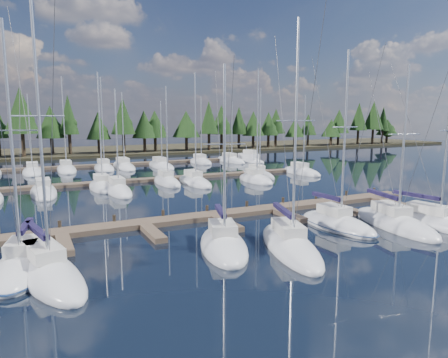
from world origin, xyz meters
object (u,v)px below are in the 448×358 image
front_sailboat_0 (47,272)px  front_sailboat_3 (290,245)px  front_sailboat_4 (337,224)px  front_sailboat_6 (433,223)px  main_dock (215,217)px  front_sailboat_5 (394,223)px  motor_yacht_right (249,160)px  front_sailboat_2 (223,245)px  front_sailboat_1 (23,266)px

front_sailboat_0 → front_sailboat_3: size_ratio=1.03×
front_sailboat_4 → front_sailboat_3: bearing=-156.7°
front_sailboat_0 → front_sailboat_6: front_sailboat_0 is taller
main_dock → front_sailboat_4: front_sailboat_4 is taller
front_sailboat_5 → motor_yacht_right: bearing=74.3°
front_sailboat_4 → main_dock: bearing=139.5°
front_sailboat_2 → front_sailboat_3: 4.32m
front_sailboat_2 → front_sailboat_5: size_ratio=0.95×
front_sailboat_1 → front_sailboat_2: front_sailboat_1 is taller
main_dock → motor_yacht_right: (24.68, 37.44, 0.23)m
main_dock → front_sailboat_1: 15.47m
main_dock → motor_yacht_right: bearing=56.6°
front_sailboat_1 → front_sailboat_6: 29.25m
front_sailboat_0 → motor_yacht_right: front_sailboat_0 is taller
front_sailboat_1 → front_sailboat_3: 15.92m
front_sailboat_0 → front_sailboat_2: 10.53m
main_dock → front_sailboat_3: 9.25m
front_sailboat_2 → front_sailboat_5: 14.59m
main_dock → front_sailboat_3: bearing=-83.1°
front_sailboat_2 → front_sailboat_6: bearing=-7.6°
front_sailboat_0 → front_sailboat_5: size_ratio=1.18×
main_dock → front_sailboat_2: bearing=-110.7°
front_sailboat_3 → front_sailboat_5: bearing=5.7°
main_dock → front_sailboat_5: front_sailboat_5 is taller
front_sailboat_3 → front_sailboat_4: bearing=23.3°
main_dock → front_sailboat_6: size_ratio=3.21×
front_sailboat_2 → front_sailboat_3: size_ratio=0.83×
front_sailboat_1 → front_sailboat_5: size_ratio=1.08×
front_sailboat_5 → motor_yacht_right: size_ratio=1.62×
front_sailboat_1 → front_sailboat_2: 11.79m
front_sailboat_2 → front_sailboat_5: front_sailboat_5 is taller
front_sailboat_2 → front_sailboat_0: bearing=179.7°
front_sailboat_3 → front_sailboat_4: 6.98m
front_sailboat_3 → front_sailboat_2: bearing=152.7°
front_sailboat_3 → front_sailboat_5: size_ratio=1.14×
front_sailboat_0 → front_sailboat_1: (-1.16, 1.51, -0.01)m
front_sailboat_4 → front_sailboat_5: size_ratio=1.07×
motor_yacht_right → front_sailboat_3: bearing=-116.8°
front_sailboat_0 → motor_yacht_right: bearing=49.6°
main_dock → front_sailboat_2: 7.70m
front_sailboat_1 → front_sailboat_0: bearing=-52.6°
main_dock → front_sailboat_3: size_ratio=2.92×
front_sailboat_6 → main_dock: bearing=146.9°
front_sailboat_1 → front_sailboat_5: front_sailboat_1 is taller
front_sailboat_4 → front_sailboat_6: size_ratio=1.03×
front_sailboat_4 → front_sailboat_2: bearing=-175.7°
front_sailboat_1 → motor_yacht_right: (39.09, 43.07, 0.15)m
main_dock → front_sailboat_4: (7.52, -6.42, 0.09)m
front_sailboat_3 → motor_yacht_right: size_ratio=1.85×
motor_yacht_right → front_sailboat_2: bearing=-121.5°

